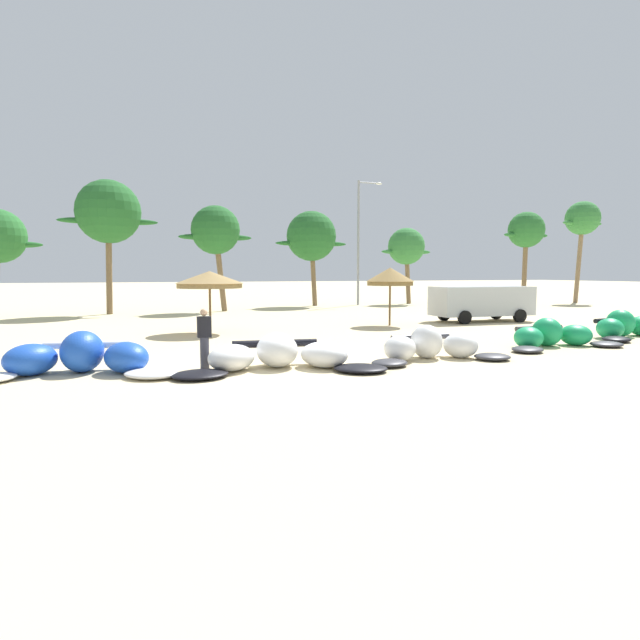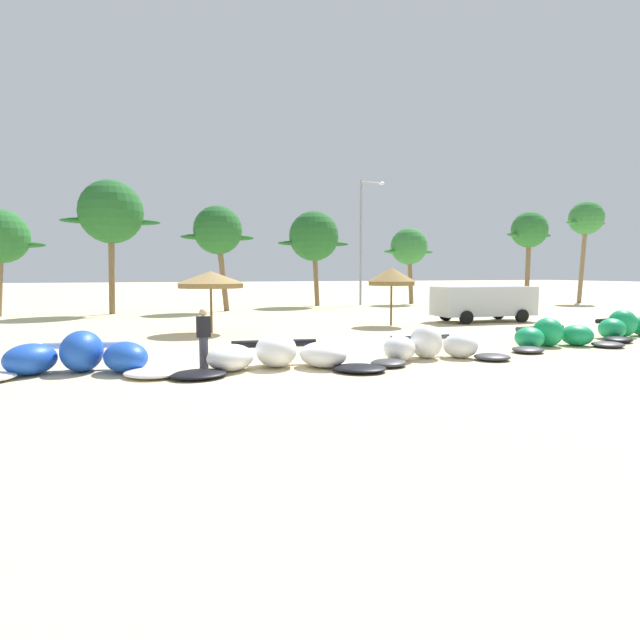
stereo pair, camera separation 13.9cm
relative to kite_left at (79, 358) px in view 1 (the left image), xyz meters
name	(u,v)px [view 1 (the left image)]	position (x,y,z in m)	size (l,w,h in m)	color
ground_plane	(264,364)	(4.75, -0.15, -0.41)	(260.00, 260.00, 0.00)	beige
kite_left	(79,358)	(0.00, 0.00, 0.00)	(5.30, 2.99, 1.08)	white
kite_left_of_center	(278,356)	(4.95, -1.03, -0.05)	(5.73, 3.02, 0.94)	black
kite_center	(431,346)	(9.60, -1.07, -0.02)	(4.64, 2.14, 1.01)	#333338
kite_right_of_center	(552,336)	(14.99, -0.21, -0.03)	(4.80, 2.19, 1.00)	#333338
kite_right	(627,327)	(19.79, 0.92, 0.01)	(4.83, 2.53, 1.09)	black
beach_umbrella_near_van	(210,280)	(4.41, 8.02, 1.86)	(2.87, 2.87, 2.63)	brown
beach_umbrella_middle	(390,277)	(13.06, 8.25, 1.97)	(2.32, 2.32, 2.81)	brown
parked_van	(480,301)	(18.45, 8.51, 0.68)	(5.35, 2.41, 1.84)	#B2B7BC
person_near_kites	(204,338)	(3.09, -0.35, 0.41)	(0.36, 0.24, 1.62)	#383842
palm_left_of_gap	(108,213)	(0.09, 20.32, 5.80)	(5.77, 3.85, 8.19)	brown
palm_center_left	(216,231)	(6.58, 20.47, 4.87)	(4.78, 3.18, 6.94)	brown
palm_center_right	(311,237)	(14.36, 23.81, 4.89)	(5.70, 3.80, 7.25)	brown
palm_right_of_gap	(406,247)	(22.53, 23.73, 4.22)	(4.49, 2.99, 6.20)	brown
palm_right	(526,231)	(30.31, 18.82, 5.35)	(4.15, 2.77, 7.26)	brown
palm_rightmost	(582,220)	(37.46, 20.30, 6.60)	(4.24, 2.83, 8.58)	#7F6647
lamppost_west_center	(360,236)	(18.35, 23.59, 5.03)	(2.10, 0.24, 9.72)	gray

